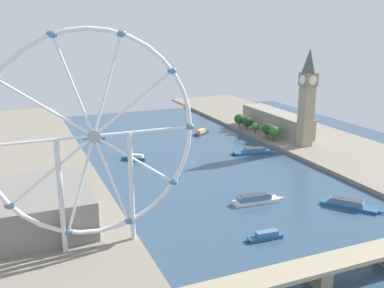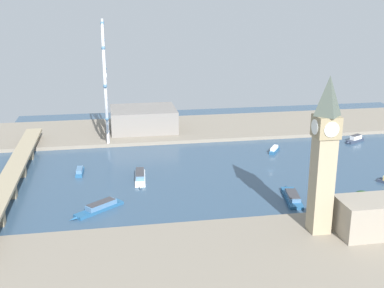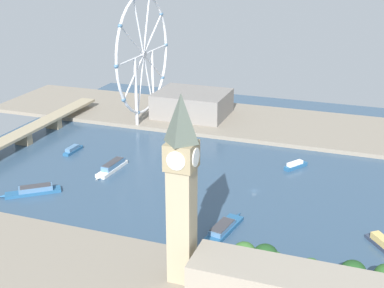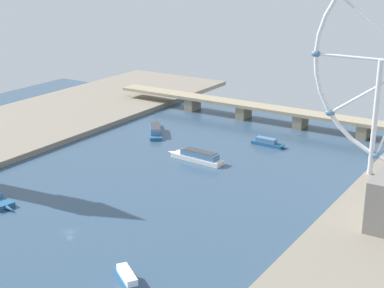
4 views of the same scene
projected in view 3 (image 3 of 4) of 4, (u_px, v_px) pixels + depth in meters
The scene contains 13 objects.
ground_plane at pixel (254, 191), 311.29m from camera, with size 416.37×416.37×0.00m, color #334C66.
riverbank_right at pixel (290, 126), 419.14m from camera, with size 90.00×520.00×3.00m, color gray.
clock_tower at pixel (182, 188), 209.02m from camera, with size 12.59×12.59×82.45m.
tree_row_embankment at pixel (309, 264), 219.42m from camera, with size 13.55×69.77×13.77m.
ferris_wheel at pixel (144, 55), 413.58m from camera, with size 97.91×3.20×101.59m.
riverside_hall at pixel (192, 104), 438.99m from camera, with size 48.21×59.32×20.15m, color gray.
river_bridge at pixel (5, 143), 365.50m from camera, with size 228.37×13.12×10.02m.
tour_boat_0 at pixel (296, 165), 342.93m from camera, with size 19.64×14.67×4.72m.
tour_boat_1 at pixel (112, 167), 339.21m from camera, with size 34.57×8.91×5.53m.
tour_boat_3 at pixel (73, 150), 370.00m from camera, with size 21.79×5.63×4.31m.
tour_boat_4 at pixel (223, 228), 265.73m from camera, with size 37.66×13.52×4.82m.
tour_boat_5 at pixel (33, 191), 306.79m from camera, with size 26.47×32.19×5.03m.
tour_boat_6 at pixel (382, 243), 252.24m from camera, with size 21.23×17.34×5.10m.
Camera 3 is at (-277.18, -60.12, 136.53)m, focal length 48.53 mm.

